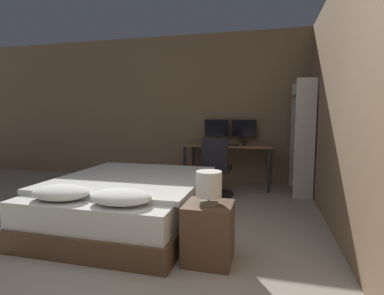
% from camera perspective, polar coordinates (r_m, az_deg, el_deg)
% --- Properties ---
extents(wall_back, '(12.00, 0.06, 2.70)m').
position_cam_1_polar(wall_back, '(5.65, 2.33, 7.45)').
color(wall_back, '#8E7051').
rests_on(wall_back, ground_plane).
extents(wall_side_right, '(0.06, 12.00, 2.70)m').
position_cam_1_polar(wall_side_right, '(3.20, 27.35, 7.55)').
color(wall_side_right, '#8E7051').
rests_on(wall_side_right, ground_plane).
extents(bed, '(1.64, 2.03, 0.60)m').
position_cam_1_polar(bed, '(3.54, -11.96, -9.87)').
color(bed, brown).
rests_on(bed, ground_plane).
extents(nightstand, '(0.40, 0.39, 0.50)m').
position_cam_1_polar(nightstand, '(2.63, 3.17, -15.88)').
color(nightstand, brown).
rests_on(nightstand, ground_plane).
extents(bedside_lamp, '(0.22, 0.22, 0.28)m').
position_cam_1_polar(bedside_lamp, '(2.50, 3.23, -7.05)').
color(bedside_lamp, gray).
rests_on(bedside_lamp, nightstand).
extents(desk, '(1.48, 0.70, 0.73)m').
position_cam_1_polar(desk, '(5.19, 6.87, -0.23)').
color(desk, '#846042').
rests_on(desk, ground_plane).
extents(monitor_left, '(0.44, 0.16, 0.42)m').
position_cam_1_polar(monitor_left, '(5.44, 4.72, 3.49)').
color(monitor_left, black).
rests_on(monitor_left, desk).
extents(monitor_right, '(0.44, 0.16, 0.42)m').
position_cam_1_polar(monitor_right, '(5.38, 9.83, 3.38)').
color(monitor_right, black).
rests_on(monitor_right, desk).
extents(keyboard, '(0.41, 0.13, 0.02)m').
position_cam_1_polar(keyboard, '(4.94, 6.52, 0.52)').
color(keyboard, black).
rests_on(keyboard, desk).
extents(computer_mouse, '(0.07, 0.05, 0.04)m').
position_cam_1_polar(computer_mouse, '(4.90, 9.94, 0.53)').
color(computer_mouse, black).
rests_on(computer_mouse, desk).
extents(office_chair, '(0.52, 0.52, 0.90)m').
position_cam_1_polar(office_chair, '(4.56, 4.60, -4.97)').
color(office_chair, black).
rests_on(office_chair, ground_plane).
extents(bookshelf, '(0.28, 0.84, 1.76)m').
position_cam_1_polar(bookshelf, '(4.92, 20.35, 2.92)').
color(bookshelf, beige).
rests_on(bookshelf, ground_plane).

